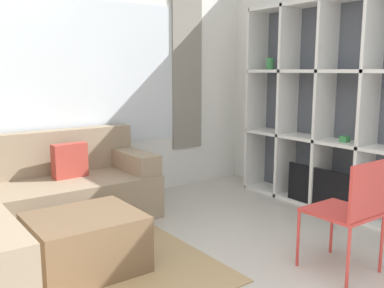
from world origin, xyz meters
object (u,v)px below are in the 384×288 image
object	(u,v)px
ottoman	(85,243)
folding_chair	(352,206)
shelving_unit	(347,110)
couch_main	(51,192)

from	to	relation	value
ottoman	folding_chair	distance (m)	1.98
shelving_unit	folding_chair	size ratio (longest dim) A/B	3.03
shelving_unit	couch_main	distance (m)	3.10
shelving_unit	ottoman	size ratio (longest dim) A/B	3.33
folding_chair	shelving_unit	bearing A→B (deg)	-143.42
couch_main	ottoman	world-z (taller)	couch_main
ottoman	couch_main	bearing A→B (deg)	83.83
couch_main	ottoman	distance (m)	1.16
shelving_unit	folding_chair	xyz separation A→B (m)	(-1.21, -0.90, -0.56)
shelving_unit	ottoman	world-z (taller)	shelving_unit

